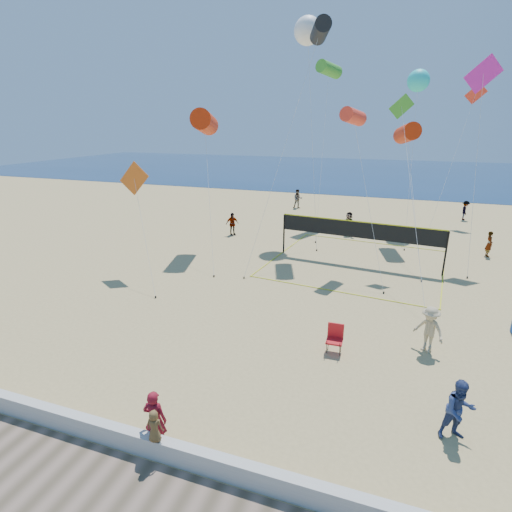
% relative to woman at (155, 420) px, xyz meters
% --- Properties ---
extents(ground, '(120.00, 120.00, 0.00)m').
position_rel_woman_xyz_m(ground, '(1.73, 2.70, -0.86)').
color(ground, tan).
rests_on(ground, ground).
extents(ocean, '(140.00, 50.00, 0.03)m').
position_rel_woman_xyz_m(ocean, '(1.73, 64.70, -0.84)').
color(ocean, '#10294D').
rests_on(ocean, ground).
extents(seawall, '(32.00, 0.30, 0.60)m').
position_rel_woman_xyz_m(seawall, '(1.73, -0.30, -0.56)').
color(seawall, silver).
rests_on(seawall, ground).
extents(woman, '(0.67, 0.48, 1.71)m').
position_rel_woman_xyz_m(woman, '(0.00, 0.00, 0.00)').
color(woman, maroon).
rests_on(woman, ground).
extents(toddler, '(0.45, 0.31, 0.87)m').
position_rel_woman_xyz_m(toddler, '(0.23, -0.37, 0.18)').
color(toddler, brown).
rests_on(toddler, seawall).
extents(bystander_a, '(1.04, 0.94, 1.76)m').
position_rel_woman_xyz_m(bystander_a, '(7.40, 2.95, 0.03)').
color(bystander_a, navy).
rests_on(bystander_a, ground).
extents(bystander_b, '(1.33, 1.19, 1.78)m').
position_rel_woman_xyz_m(bystander_b, '(6.89, 7.35, 0.03)').
color(bystander_b, tan).
rests_on(bystander_b, ground).
extents(far_person_0, '(1.00, 0.98, 1.69)m').
position_rel_woman_xyz_m(far_person_0, '(-6.16, 19.87, -0.01)').
color(far_person_0, gray).
rests_on(far_person_0, ground).
extents(far_person_1, '(1.63, 1.37, 1.76)m').
position_rel_woman_xyz_m(far_person_1, '(2.10, 22.75, 0.02)').
color(far_person_1, gray).
rests_on(far_person_1, ground).
extents(far_person_2, '(0.47, 0.64, 1.63)m').
position_rel_woman_xyz_m(far_person_2, '(11.09, 20.54, -0.04)').
color(far_person_2, gray).
rests_on(far_person_2, ground).
extents(far_person_3, '(1.06, 0.94, 1.84)m').
position_rel_woman_xyz_m(far_person_3, '(-3.86, 31.14, 0.06)').
color(far_person_3, gray).
rests_on(far_person_3, ground).
extents(far_person_4, '(0.70, 1.12, 1.67)m').
position_rel_woman_xyz_m(far_person_4, '(11.02, 31.06, -0.02)').
color(far_person_4, gray).
rests_on(far_person_4, ground).
extents(camp_chair, '(0.60, 0.73, 1.21)m').
position_rel_woman_xyz_m(camp_chair, '(3.66, 6.17, -0.24)').
color(camp_chair, red).
rests_on(camp_chair, ground).
extents(volleyball_net, '(10.68, 10.55, 2.60)m').
position_rel_woman_xyz_m(volleyball_net, '(3.40, 16.47, 0.94)').
color(volleyball_net, black).
rests_on(volleyball_net, ground).
extents(kite_0, '(3.80, 6.79, 8.92)m').
position_rel_woman_xyz_m(kite_0, '(-6.50, 16.62, 7.23)').
color(kite_0, red).
rests_on(kite_0, ground).
extents(kite_1, '(2.92, 9.26, 13.98)m').
position_rel_woman_xyz_m(kite_1, '(-0.11, 19.76, 12.46)').
color(kite_1, black).
rests_on(kite_1, ground).
extents(kite_2, '(3.24, 4.74, 8.89)m').
position_rel_woman_xyz_m(kite_2, '(2.63, 15.97, 7.52)').
color(kite_2, '#F33823').
rests_on(kite_2, ground).
extents(kite_3, '(3.92, 3.38, 6.16)m').
position_rel_woman_xyz_m(kite_3, '(-8.08, 11.13, 4.18)').
color(kite_3, '#C65517').
rests_on(kite_3, ground).
extents(kite_4, '(2.72, 7.75, 9.56)m').
position_rel_woman_xyz_m(kite_4, '(5.18, 16.50, 7.26)').
color(kite_4, green).
rests_on(kite_4, ground).
extents(kite_5, '(2.05, 4.48, 11.68)m').
position_rel_woman_xyz_m(kite_5, '(9.12, 19.95, 9.38)').
color(kite_5, '#DD21B4').
rests_on(kite_5, ground).
extents(kite_6, '(3.27, 5.49, 14.80)m').
position_rel_woman_xyz_m(kite_6, '(-1.50, 22.43, 13.02)').
color(kite_6, white).
rests_on(kite_6, ground).
extents(kite_7, '(2.06, 7.83, 11.77)m').
position_rel_woman_xyz_m(kite_7, '(5.89, 26.85, 10.11)').
color(kite_7, '#24DBDB').
rests_on(kite_7, ground).
extents(kite_8, '(1.94, 8.49, 12.65)m').
position_rel_woman_xyz_m(kite_8, '(-0.74, 27.04, 11.14)').
color(kite_8, green).
rests_on(kite_8, ground).
extents(kite_9, '(3.50, 6.83, 11.08)m').
position_rel_woman_xyz_m(kite_9, '(10.22, 30.77, 8.76)').
color(kite_9, '#F33823').
rests_on(kite_9, ground).
extents(kite_10, '(2.45, 9.11, 8.14)m').
position_rel_woman_xyz_m(kite_10, '(5.47, 22.17, 6.54)').
color(kite_10, red).
rests_on(kite_10, ground).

